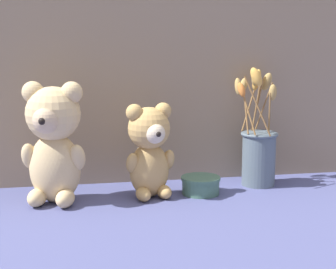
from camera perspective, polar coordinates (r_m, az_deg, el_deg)
ground_plane at (r=1.33m, az=0.16°, el=-6.89°), size 4.00×4.00×0.00m
backdrop_wall at (r=1.44m, az=-1.07°, el=6.51°), size 1.14×0.02×0.60m
teddy_bear_large at (r=1.28m, az=-12.58°, el=-0.65°), size 0.17×0.15×0.30m
teddy_bear_medium at (r=1.30m, az=-2.05°, el=-1.59°), size 0.14×0.12×0.24m
flower_vase at (r=1.44m, az=9.98°, el=-1.43°), size 0.14×0.18×0.33m
decorative_tin_tall at (r=1.36m, az=3.64°, el=-5.63°), size 0.10×0.10×0.05m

